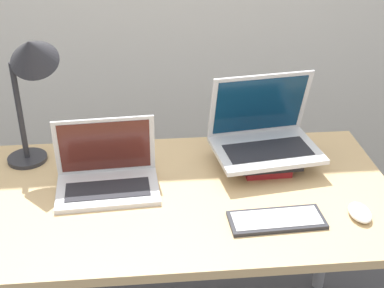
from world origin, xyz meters
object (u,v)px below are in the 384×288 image
laptop_left (107,175)px  mouse (360,212)px  book_stack (264,156)px  laptop_on_books (264,135)px  wireless_keyboard (277,220)px  desk_lamp (31,66)px

laptop_left → mouse: (0.77, -0.24, -0.03)m
laptop_left → book_stack: bearing=10.1°
laptop_on_books → wireless_keyboard: bearing=-94.8°
book_stack → wireless_keyboard: (-0.03, -0.34, -0.02)m
laptop_left → book_stack: 0.56m
laptop_on_books → desk_lamp: bearing=175.9°
desk_lamp → mouse: bearing=-22.0°
laptop_on_books → mouse: size_ratio=3.73×
laptop_on_books → book_stack: bearing=-79.1°
laptop_left → desk_lamp: bearing=143.8°
mouse → desk_lamp: size_ratio=0.21×
laptop_on_books → mouse: (0.23, -0.35, -0.10)m
wireless_keyboard → mouse: bearing=0.6°
desk_lamp → wireless_keyboard: bearing=-28.8°
mouse → desk_lamp: desk_lamp is taller
laptop_left → wireless_keyboard: size_ratio=1.17×
book_stack → mouse: bearing=-56.1°
mouse → desk_lamp: (-1.00, 0.41, 0.36)m
book_stack → wireless_keyboard: 0.34m
book_stack → laptop_on_books: 0.08m
laptop_left → laptop_on_books: 0.56m
laptop_left → laptop_on_books: (0.55, 0.11, 0.06)m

